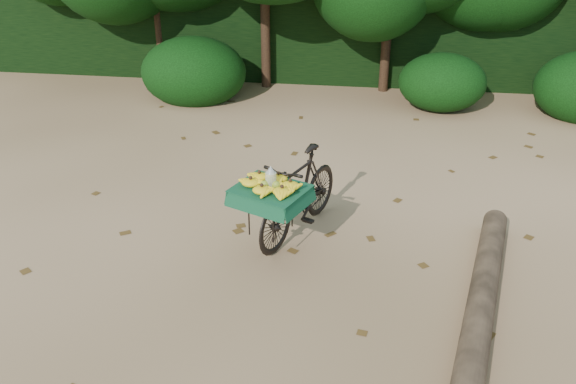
# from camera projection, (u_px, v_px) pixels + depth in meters

# --- Properties ---
(ground) EXTENTS (80.00, 80.00, 0.00)m
(ground) POSITION_uv_depth(u_px,v_px,m) (341.00, 225.00, 7.35)
(ground) COLOR tan
(ground) RESTS_ON ground
(vendor_bicycle) EXTENTS (1.24, 1.84, 1.02)m
(vendor_bicycle) POSITION_uv_depth(u_px,v_px,m) (298.00, 194.00, 6.94)
(vendor_bicycle) COLOR black
(vendor_bicycle) RESTS_ON ground
(fallen_log) EXTENTS (1.11, 3.66, 0.27)m
(fallen_log) POSITION_uv_depth(u_px,v_px,m) (480.00, 313.00, 5.66)
(fallen_log) COLOR brown
(fallen_log) RESTS_ON ground
(hedge_backdrop) EXTENTS (26.00, 1.80, 1.80)m
(hedge_backdrop) POSITION_uv_depth(u_px,v_px,m) (361.00, 31.00, 12.46)
(hedge_backdrop) COLOR black
(hedge_backdrop) RESTS_ON ground
(bush_clumps) EXTENTS (8.80, 1.70, 0.90)m
(bush_clumps) POSITION_uv_depth(u_px,v_px,m) (385.00, 83.00, 10.85)
(bush_clumps) COLOR black
(bush_clumps) RESTS_ON ground
(leaf_litter) EXTENTS (7.00, 7.30, 0.01)m
(leaf_litter) POSITION_uv_depth(u_px,v_px,m) (344.00, 199.00, 7.92)
(leaf_litter) COLOR #543816
(leaf_litter) RESTS_ON ground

